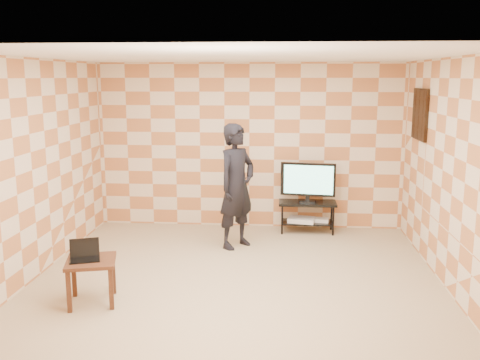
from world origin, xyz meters
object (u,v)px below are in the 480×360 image
(tv_stand, at_px, (307,210))
(person, at_px, (237,186))
(side_table, at_px, (91,267))
(tv, at_px, (308,180))

(tv_stand, xyz_separation_m, person, (-1.07, -0.83, 0.54))
(side_table, bearing_deg, tv, 49.94)
(side_table, bearing_deg, tv_stand, 49.97)
(side_table, height_order, person, person)
(tv, relative_size, side_table, 1.36)
(tv, distance_m, person, 1.35)
(person, bearing_deg, tv, -13.89)
(tv, bearing_deg, side_table, -130.06)
(tv_stand, height_order, side_table, same)
(tv, height_order, person, person)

